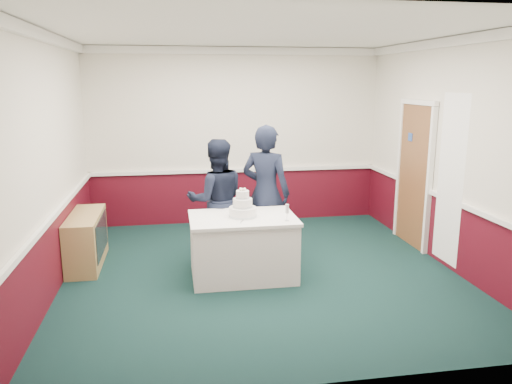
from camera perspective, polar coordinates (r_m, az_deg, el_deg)
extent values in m
plane|color=black|center=(6.59, 0.63, -9.15)|extent=(5.00, 5.00, 0.00)
cube|color=silver|center=(8.62, -2.28, 6.30)|extent=(5.00, 0.05, 3.00)
cube|color=silver|center=(6.26, -22.29, 2.98)|extent=(0.05, 5.00, 3.00)
cube|color=silver|center=(7.07, 20.88, 4.10)|extent=(0.05, 5.00, 3.00)
cube|color=white|center=(6.15, 0.69, 17.56)|extent=(5.00, 5.00, 0.05)
cube|color=#480915|center=(8.81, -2.22, -0.51)|extent=(5.00, 0.02, 0.90)
cube|color=white|center=(8.70, -2.24, 2.50)|extent=(4.98, 0.05, 0.06)
cube|color=white|center=(8.57, -2.35, 15.83)|extent=(5.00, 0.08, 0.12)
cube|color=brown|center=(7.82, 17.63, 1.73)|extent=(0.05, 0.90, 2.10)
cube|color=#234799|center=(7.86, 17.22, 6.02)|extent=(0.01, 0.12, 0.12)
cube|color=white|center=(6.87, 21.33, 1.30)|extent=(0.02, 0.60, 2.20)
cube|color=tan|center=(7.12, -18.83, -5.19)|extent=(0.40, 1.20, 0.70)
cube|color=black|center=(7.08, -17.22, -4.77)|extent=(0.01, 1.00, 0.50)
cube|color=white|center=(6.34, -1.51, -6.39)|extent=(1.28, 0.88, 0.76)
cube|color=white|center=(6.23, -1.53, -3.00)|extent=(1.32, 0.92, 0.04)
cylinder|color=white|center=(6.20, -1.53, -2.29)|extent=(0.34, 0.34, 0.12)
cylinder|color=silver|center=(6.22, -1.53, -2.71)|extent=(0.35, 0.35, 0.03)
cylinder|color=white|center=(6.18, -1.54, -1.26)|extent=(0.24, 0.24, 0.11)
cylinder|color=silver|center=(6.19, -1.54, -1.64)|extent=(0.25, 0.25, 0.02)
cylinder|color=white|center=(6.15, -1.54, -0.31)|extent=(0.16, 0.16, 0.10)
cylinder|color=silver|center=(6.16, -1.54, -0.66)|extent=(0.17, 0.17, 0.02)
sphere|color=#EDE5C9|center=(6.14, -1.55, 0.30)|extent=(0.03, 0.03, 0.03)
sphere|color=#EDE5C9|center=(6.16, -1.31, 0.34)|extent=(0.03, 0.03, 0.03)
sphere|color=#EDE5C9|center=(6.16, -1.76, 0.35)|extent=(0.03, 0.03, 0.03)
sphere|color=#EDE5C9|center=(6.12, -1.35, 0.27)|extent=(0.03, 0.03, 0.03)
sphere|color=#EDE5C9|center=(6.12, -1.77, 0.27)|extent=(0.03, 0.03, 0.03)
cube|color=silver|center=(6.03, -1.54, -3.31)|extent=(0.10, 0.21, 0.00)
cylinder|color=silver|center=(6.04, 3.55, -3.27)|extent=(0.05, 0.05, 0.01)
cylinder|color=silver|center=(6.03, 3.56, -2.84)|extent=(0.01, 0.01, 0.09)
cylinder|color=silver|center=(6.00, 3.57, -1.92)|extent=(0.04, 0.04, 0.11)
imported|color=black|center=(6.87, -4.52, -0.92)|extent=(0.84, 0.67, 1.68)
imported|color=black|center=(6.87, 1.13, -0.08)|extent=(0.82, 0.74, 1.87)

